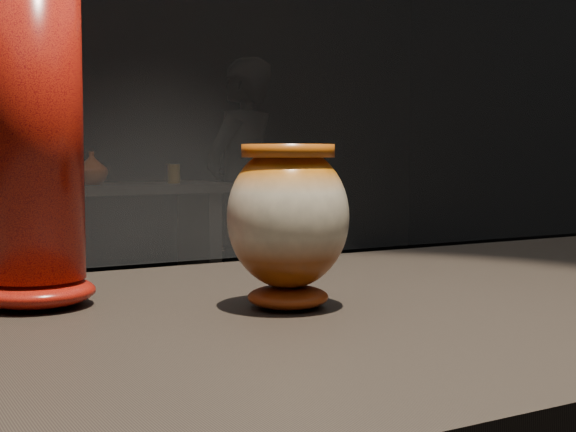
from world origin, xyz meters
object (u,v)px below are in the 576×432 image
at_px(main_vase, 288,219).
at_px(back_shelf, 57,233).
at_px(tall_vase, 33,128).
at_px(visitor, 242,190).

xyz_separation_m(main_vase, back_shelf, (0.61, 3.68, -0.37)).
xyz_separation_m(tall_vase, visitor, (2.07, 3.66, -0.27)).
bearing_deg(tall_vase, back_shelf, 76.24).
bearing_deg(visitor, tall_vase, 30.87).
bearing_deg(back_shelf, main_vase, -99.45).
xyz_separation_m(tall_vase, back_shelf, (0.86, 3.53, -0.47)).
relative_size(tall_vase, visitor, 0.26).
height_order(tall_vase, back_shelf, tall_vase).
bearing_deg(main_vase, back_shelf, 80.55).
relative_size(main_vase, back_shelf, 0.09).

